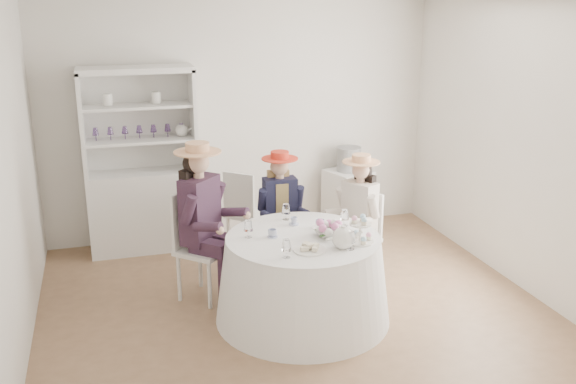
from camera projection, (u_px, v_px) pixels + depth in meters
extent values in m
plane|color=brown|center=(291.00, 303.00, 5.94)|extent=(4.50, 4.50, 0.00)
plane|color=silver|center=(241.00, 120.00, 7.38)|extent=(4.50, 0.00, 4.50)
plane|color=silver|center=(390.00, 245.00, 3.71)|extent=(4.50, 0.00, 4.50)
plane|color=silver|center=(12.00, 183.00, 4.94)|extent=(0.00, 4.50, 4.50)
plane|color=silver|center=(516.00, 146.00, 6.15)|extent=(0.00, 4.50, 4.50)
cone|color=white|center=(303.00, 279.00, 5.57)|extent=(1.53, 1.53, 0.74)
cylinder|color=white|center=(303.00, 238.00, 5.46)|extent=(1.33, 1.33, 0.02)
cube|color=silver|center=(145.00, 210.00, 7.10)|extent=(1.22, 0.51, 0.90)
cube|color=silver|center=(137.00, 118.00, 6.99)|extent=(1.20, 0.10, 1.10)
cube|color=silver|center=(135.00, 70.00, 6.64)|extent=(1.22, 0.51, 0.06)
cube|color=silver|center=(82.00, 125.00, 6.65)|extent=(0.06, 0.45, 1.10)
cube|color=silver|center=(193.00, 119.00, 6.96)|extent=(0.06, 0.45, 1.10)
cube|color=silver|center=(140.00, 140.00, 6.86)|extent=(1.13, 0.45, 0.03)
cube|color=silver|center=(138.00, 106.00, 6.75)|extent=(1.13, 0.45, 0.03)
sphere|color=white|center=(182.00, 130.00, 6.96)|extent=(0.14, 0.14, 0.14)
cube|color=silver|center=(348.00, 199.00, 7.78)|extent=(0.59, 0.59, 0.72)
cylinder|color=black|center=(349.00, 159.00, 7.63)|extent=(0.32, 0.32, 0.29)
cube|color=silver|center=(204.00, 250.00, 5.93)|extent=(0.60, 0.60, 0.04)
cylinder|color=silver|center=(210.00, 285.00, 5.78)|extent=(0.04, 0.04, 0.47)
cylinder|color=silver|center=(230.00, 271.00, 6.07)|extent=(0.04, 0.04, 0.47)
cylinder|color=silver|center=(179.00, 278.00, 5.93)|extent=(0.04, 0.04, 0.47)
cylinder|color=silver|center=(200.00, 264.00, 6.22)|extent=(0.04, 0.04, 0.47)
cube|color=silver|center=(185.00, 218.00, 5.92)|extent=(0.30, 0.31, 0.53)
cube|color=black|center=(200.00, 210.00, 5.82)|extent=(0.42, 0.42, 0.61)
cube|color=black|center=(209.00, 247.00, 5.76)|extent=(0.35, 0.35, 0.13)
cylinder|color=black|center=(224.00, 283.00, 5.79)|extent=(0.11, 0.11, 0.49)
cylinder|color=black|center=(189.00, 210.00, 5.59)|extent=(0.20, 0.20, 0.29)
cube|color=black|center=(221.00, 241.00, 5.92)|extent=(0.35, 0.35, 0.13)
cylinder|color=black|center=(235.00, 275.00, 5.95)|extent=(0.11, 0.11, 0.49)
cylinder|color=black|center=(217.00, 196.00, 5.96)|extent=(0.20, 0.20, 0.29)
cylinder|color=#D8A889|center=(199.00, 175.00, 5.72)|extent=(0.10, 0.10, 0.08)
sphere|color=#D8A889|center=(198.00, 162.00, 5.69)|extent=(0.20, 0.20, 0.20)
sphere|color=black|center=(194.00, 163.00, 5.71)|extent=(0.20, 0.20, 0.20)
cube|color=black|center=(192.00, 190.00, 5.80)|extent=(0.24, 0.24, 0.40)
cylinder|color=tan|center=(198.00, 152.00, 5.66)|extent=(0.42, 0.42, 0.01)
cylinder|color=tan|center=(197.00, 147.00, 5.65)|extent=(0.21, 0.21, 0.08)
cube|color=silver|center=(280.00, 235.00, 6.49)|extent=(0.37, 0.37, 0.04)
cylinder|color=silver|center=(270.00, 261.00, 6.38)|extent=(0.03, 0.03, 0.40)
cylinder|color=silver|center=(298.00, 258.00, 6.46)|extent=(0.03, 0.03, 0.40)
cylinder|color=silver|center=(264.00, 250.00, 6.65)|extent=(0.03, 0.03, 0.40)
cylinder|color=silver|center=(290.00, 247.00, 6.72)|extent=(0.03, 0.03, 0.40)
cube|color=silver|center=(276.00, 207.00, 6.57)|extent=(0.34, 0.03, 0.45)
cube|color=#1B1C36|center=(280.00, 203.00, 6.41)|extent=(0.33, 0.19, 0.52)
cube|color=tan|center=(280.00, 203.00, 6.41)|extent=(0.13, 0.20, 0.45)
cube|color=#1B1C36|center=(275.00, 233.00, 6.35)|extent=(0.12, 0.31, 0.11)
cylinder|color=#1B1C36|center=(279.00, 263.00, 6.31)|extent=(0.09, 0.09, 0.42)
cylinder|color=#1B1C36|center=(262.00, 200.00, 6.31)|extent=(0.08, 0.16, 0.25)
cube|color=#1B1C36|center=(291.00, 231.00, 6.39)|extent=(0.12, 0.31, 0.11)
cylinder|color=#1B1C36|center=(294.00, 261.00, 6.35)|extent=(0.09, 0.09, 0.42)
cylinder|color=#1B1C36|center=(299.00, 197.00, 6.40)|extent=(0.08, 0.16, 0.25)
cylinder|color=#D8A889|center=(280.00, 176.00, 6.33)|extent=(0.08, 0.08, 0.07)
sphere|color=#D8A889|center=(280.00, 167.00, 6.30)|extent=(0.17, 0.17, 0.17)
sphere|color=tan|center=(279.00, 167.00, 6.34)|extent=(0.17, 0.17, 0.17)
cube|color=tan|center=(278.00, 187.00, 6.43)|extent=(0.22, 0.08, 0.34)
cylinder|color=red|center=(280.00, 159.00, 6.27)|extent=(0.36, 0.36, 0.01)
cylinder|color=red|center=(280.00, 155.00, 6.26)|extent=(0.18, 0.18, 0.07)
cube|color=silver|center=(357.00, 240.00, 6.35)|extent=(0.49, 0.49, 0.04)
cylinder|color=silver|center=(336.00, 260.00, 6.40)|extent=(0.03, 0.03, 0.40)
cylinder|color=silver|center=(359.00, 268.00, 6.21)|extent=(0.03, 0.03, 0.40)
cylinder|color=silver|center=(354.00, 252.00, 6.60)|extent=(0.03, 0.03, 0.40)
cylinder|color=silver|center=(377.00, 260.00, 6.41)|extent=(0.03, 0.03, 0.40)
cube|color=silver|center=(368.00, 213.00, 6.39)|extent=(0.19, 0.31, 0.45)
cube|color=beige|center=(360.00, 208.00, 6.26)|extent=(0.32, 0.37, 0.53)
cube|color=beige|center=(344.00, 234.00, 6.30)|extent=(0.33, 0.26, 0.11)
cylinder|color=beige|center=(335.00, 263.00, 6.30)|extent=(0.09, 0.09, 0.42)
cylinder|color=beige|center=(342.00, 198.00, 6.34)|extent=(0.18, 0.15, 0.25)
cube|color=beige|center=(357.00, 238.00, 6.20)|extent=(0.33, 0.26, 0.11)
cylinder|color=beige|center=(348.00, 268.00, 6.19)|extent=(0.09, 0.09, 0.42)
cylinder|color=beige|center=(373.00, 207.00, 6.09)|extent=(0.18, 0.15, 0.25)
cylinder|color=#D8A889|center=(361.00, 180.00, 6.18)|extent=(0.08, 0.08, 0.07)
sphere|color=#D8A889|center=(361.00, 170.00, 6.15)|extent=(0.17, 0.17, 0.17)
sphere|color=black|center=(363.00, 171.00, 6.18)|extent=(0.17, 0.17, 0.17)
cube|color=black|center=(365.00, 191.00, 6.26)|extent=(0.17, 0.23, 0.34)
cylinder|color=tan|center=(361.00, 162.00, 6.12)|extent=(0.36, 0.36, 0.01)
cylinder|color=tan|center=(361.00, 158.00, 6.11)|extent=(0.18, 0.18, 0.07)
cube|color=silver|center=(247.00, 214.00, 7.03)|extent=(0.55, 0.55, 0.04)
cylinder|color=silver|center=(267.00, 231.00, 7.16)|extent=(0.03, 0.03, 0.43)
cylinder|color=silver|center=(243.00, 226.00, 7.29)|extent=(0.03, 0.03, 0.43)
cylinder|color=silver|center=(253.00, 240.00, 6.89)|extent=(0.03, 0.03, 0.43)
cylinder|color=silver|center=(228.00, 235.00, 7.03)|extent=(0.03, 0.03, 0.43)
cube|color=silver|center=(239.00, 195.00, 6.80)|extent=(0.29, 0.27, 0.48)
imported|color=white|center=(272.00, 234.00, 5.44)|extent=(0.10, 0.10, 0.06)
imported|color=white|center=(294.00, 221.00, 5.74)|extent=(0.07, 0.07, 0.06)
imported|color=white|center=(320.00, 224.00, 5.66)|extent=(0.09, 0.09, 0.07)
imported|color=white|center=(327.00, 232.00, 5.48)|extent=(0.24, 0.24, 0.06)
sphere|color=pink|center=(336.00, 227.00, 5.44)|extent=(0.07, 0.07, 0.07)
sphere|color=white|center=(334.00, 225.00, 5.47)|extent=(0.07, 0.07, 0.07)
sphere|color=pink|center=(330.00, 225.00, 5.48)|extent=(0.07, 0.07, 0.07)
sphere|color=white|center=(326.00, 225.00, 5.47)|extent=(0.07, 0.07, 0.07)
sphere|color=pink|center=(323.00, 227.00, 5.45)|extent=(0.07, 0.07, 0.07)
sphere|color=white|center=(323.00, 228.00, 5.41)|extent=(0.07, 0.07, 0.07)
sphere|color=pink|center=(326.00, 229.00, 5.38)|extent=(0.07, 0.07, 0.07)
sphere|color=white|center=(330.00, 230.00, 5.37)|extent=(0.07, 0.07, 0.07)
sphere|color=pink|center=(334.00, 229.00, 5.38)|extent=(0.07, 0.07, 0.07)
sphere|color=white|center=(337.00, 228.00, 5.41)|extent=(0.07, 0.07, 0.07)
sphere|color=white|center=(343.00, 238.00, 5.20)|extent=(0.19, 0.19, 0.19)
cylinder|color=white|center=(356.00, 235.00, 5.23)|extent=(0.11, 0.03, 0.09)
cylinder|color=white|center=(344.00, 227.00, 5.18)|extent=(0.04, 0.04, 0.02)
cylinder|color=white|center=(310.00, 250.00, 5.16)|extent=(0.27, 0.27, 0.01)
cube|color=beige|center=(304.00, 249.00, 5.12)|extent=(0.06, 0.04, 0.03)
cube|color=beige|center=(310.00, 246.00, 5.15)|extent=(0.07, 0.06, 0.03)
cube|color=beige|center=(315.00, 246.00, 5.19)|extent=(0.07, 0.07, 0.03)
cube|color=beige|center=(306.00, 244.00, 5.18)|extent=(0.07, 0.07, 0.03)
cube|color=beige|center=(315.00, 249.00, 5.13)|extent=(0.07, 0.07, 0.03)
cylinder|color=white|center=(360.00, 241.00, 5.34)|extent=(0.24, 0.24, 0.01)
cylinder|color=white|center=(360.00, 233.00, 5.32)|extent=(0.02, 0.02, 0.16)
cylinder|color=white|center=(360.00, 224.00, 5.30)|extent=(0.18, 0.18, 0.01)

